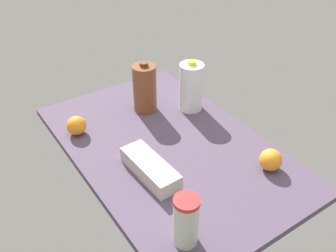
{
  "coord_description": "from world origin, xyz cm",
  "views": [
    {
      "loc": [
        -105.46,
        71.4,
        102.38
      ],
      "look_at": [
        0.0,
        0.0,
        13.0
      ],
      "focal_mm": 40.0,
      "sensor_mm": 36.0,
      "label": 1
    }
  ],
  "objects_px": {
    "tumbler_cup": "(186,221)",
    "milk_jug": "(191,87)",
    "chocolate_milk_jug": "(145,88)",
    "orange_by_jug": "(76,126)",
    "orange_loose": "(271,160)",
    "egg_carton": "(150,168)"
  },
  "relations": [
    {
      "from": "orange_by_jug",
      "to": "orange_loose",
      "type": "xyz_separation_m",
      "value": [
        -0.65,
        -0.54,
        0.0
      ]
    },
    {
      "from": "chocolate_milk_jug",
      "to": "orange_loose",
      "type": "relative_size",
      "value": 2.84
    },
    {
      "from": "orange_loose",
      "to": "milk_jug",
      "type": "bearing_deg",
      "value": -1.23
    },
    {
      "from": "egg_carton",
      "to": "milk_jug",
      "type": "height_order",
      "value": "milk_jug"
    },
    {
      "from": "orange_by_jug",
      "to": "orange_loose",
      "type": "distance_m",
      "value": 0.84
    },
    {
      "from": "chocolate_milk_jug",
      "to": "orange_by_jug",
      "type": "distance_m",
      "value": 0.37
    },
    {
      "from": "milk_jug",
      "to": "tumbler_cup",
      "type": "bearing_deg",
      "value": 141.97
    },
    {
      "from": "milk_jug",
      "to": "orange_by_jug",
      "type": "relative_size",
      "value": 2.93
    },
    {
      "from": "tumbler_cup",
      "to": "milk_jug",
      "type": "distance_m",
      "value": 0.8
    },
    {
      "from": "egg_carton",
      "to": "tumbler_cup",
      "type": "height_order",
      "value": "tumbler_cup"
    },
    {
      "from": "orange_loose",
      "to": "orange_by_jug",
      "type": "bearing_deg",
      "value": 39.64
    },
    {
      "from": "tumbler_cup",
      "to": "orange_loose",
      "type": "bearing_deg",
      "value": -79.05
    },
    {
      "from": "tumbler_cup",
      "to": "milk_jug",
      "type": "relative_size",
      "value": 0.73
    },
    {
      "from": "tumbler_cup",
      "to": "orange_by_jug",
      "type": "xyz_separation_m",
      "value": [
        0.74,
        0.06,
        -0.05
      ]
    },
    {
      "from": "milk_jug",
      "to": "egg_carton",
      "type": "bearing_deg",
      "value": 125.73
    },
    {
      "from": "chocolate_milk_jug",
      "to": "milk_jug",
      "type": "xyz_separation_m",
      "value": [
        -0.11,
        -0.19,
        0.0
      ]
    },
    {
      "from": "tumbler_cup",
      "to": "orange_loose",
      "type": "relative_size",
      "value": 2.09
    },
    {
      "from": "chocolate_milk_jug",
      "to": "milk_jug",
      "type": "distance_m",
      "value": 0.22
    },
    {
      "from": "milk_jug",
      "to": "orange_loose",
      "type": "distance_m",
      "value": 0.54
    },
    {
      "from": "chocolate_milk_jug",
      "to": "tumbler_cup",
      "type": "xyz_separation_m",
      "value": [
        -0.75,
        0.3,
        -0.03
      ]
    },
    {
      "from": "egg_carton",
      "to": "chocolate_milk_jug",
      "type": "bearing_deg",
      "value": -31.11
    },
    {
      "from": "egg_carton",
      "to": "orange_loose",
      "type": "relative_size",
      "value": 3.19
    }
  ]
}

